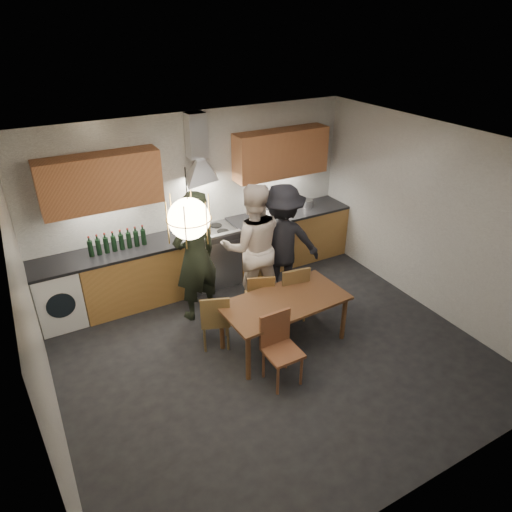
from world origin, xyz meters
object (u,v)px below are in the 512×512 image
chair_back_left (215,318)px  person_left (196,257)px  person_right (282,243)px  mixing_bowl (266,217)px  person_mid (253,247)px  dining_table (284,305)px  chair_front (279,343)px  stock_pot (307,203)px  wine_bottles (117,241)px

chair_back_left → person_left: (0.09, 0.79, 0.47)m
person_right → mixing_bowl: size_ratio=5.58×
person_mid → mixing_bowl: size_ratio=5.88×
dining_table → person_mid: (0.11, 1.02, 0.33)m
chair_back_left → chair_front: (0.41, -0.84, 0.04)m
chair_front → person_left: bearing=100.5°
stock_pot → wine_bottles: (-3.17, -0.03, 0.08)m
dining_table → wine_bottles: size_ratio=2.03×
dining_table → person_right: 1.20m
dining_table → stock_pot: (1.63, 1.90, 0.37)m
person_right → wine_bottles: 2.29m
person_mid → person_right: bearing=-163.4°
stock_pot → person_left: bearing=-161.9°
stock_pot → wine_bottles: 3.17m
chair_front → mixing_bowl: mixing_bowl is taller
stock_pot → dining_table: bearing=-130.7°
person_mid → stock_pot: person_mid is taller
chair_back_left → person_mid: bearing=-122.0°
wine_bottles → chair_front: bearing=-63.9°
mixing_bowl → person_left: bearing=-156.0°
person_left → chair_front: bearing=85.7°
person_mid → stock_pot: 1.76m
chair_back_left → dining_table: bearing=177.5°
mixing_bowl → person_right: bearing=-103.3°
chair_back_left → mixing_bowl: 2.17m
chair_back_left → mixing_bowl: mixing_bowl is taller
chair_back_left → chair_front: 0.94m
chair_back_left → stock_pot: (2.42, 1.55, 0.51)m
chair_front → person_mid: 1.65m
dining_table → chair_back_left: chair_back_left is taller
person_right → wine_bottles: size_ratio=2.20×
dining_table → person_left: 1.37m
person_right → mixing_bowl: (0.18, 0.77, 0.07)m
person_left → stock_pot: bearing=-177.3°
person_left → chair_back_left: bearing=67.9°
person_left → mixing_bowl: 1.60m
chair_back_left → chair_front: chair_front is taller
chair_back_left → mixing_bowl: (1.56, 1.44, 0.48)m
person_left → wine_bottles: (-0.84, 0.74, 0.12)m
chair_back_left → person_left: 0.92m
chair_back_left → person_mid: person_mid is taller
person_mid → person_right: 0.48m
chair_back_left → chair_front: size_ratio=0.92×
dining_table → person_left: size_ratio=0.87×
person_mid → dining_table: bearing=101.5°
chair_front → person_left: person_left is taller
person_left → stock_pot: (2.33, 0.76, 0.03)m
chair_back_left → person_right: size_ratio=0.46×
dining_table → person_left: person_left is taller
dining_table → wine_bottles: 2.46m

